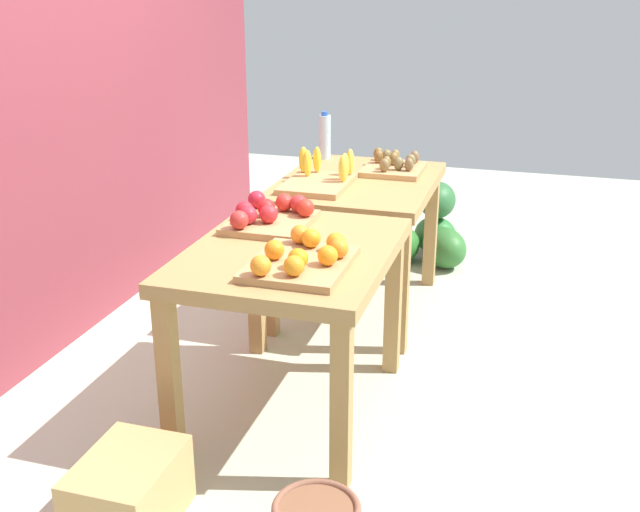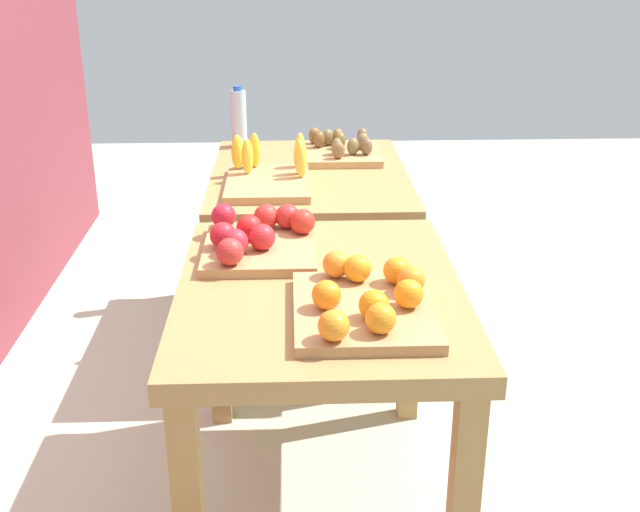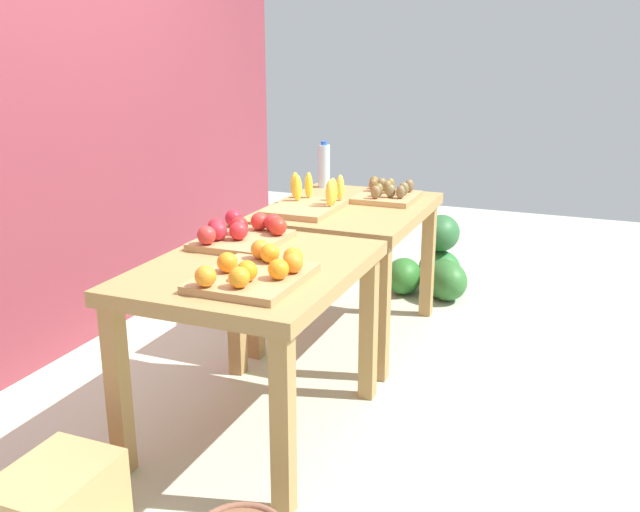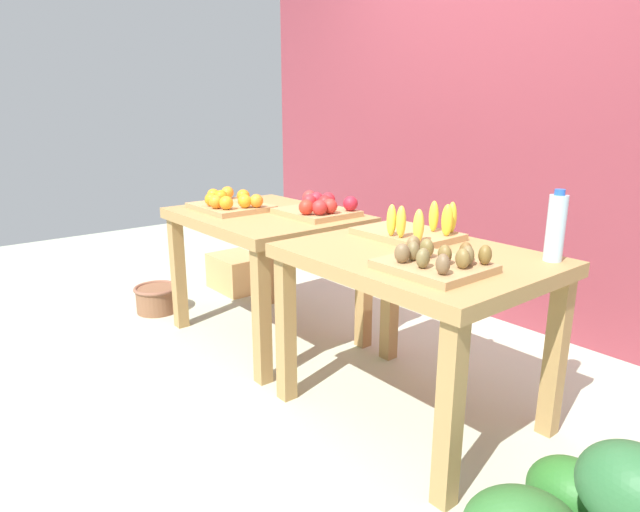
{
  "view_description": "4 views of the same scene",
  "coord_description": "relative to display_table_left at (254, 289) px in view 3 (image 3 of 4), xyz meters",
  "views": [
    {
      "loc": [
        -3.31,
        -0.94,
        1.8
      ],
      "look_at": [
        -0.09,
        0.02,
        0.54
      ],
      "focal_mm": 42.91,
      "sensor_mm": 36.0,
      "label": 1
    },
    {
      "loc": [
        -2.6,
        0.08,
        1.67
      ],
      "look_at": [
        0.02,
        -0.02,
        0.59
      ],
      "focal_mm": 44.7,
      "sensor_mm": 36.0,
      "label": 2
    },
    {
      "loc": [
        -2.95,
        -1.26,
        1.59
      ],
      "look_at": [
        0.1,
        -0.02,
        0.6
      ],
      "focal_mm": 39.84,
      "sensor_mm": 36.0,
      "label": 3
    },
    {
      "loc": [
        1.99,
        -1.68,
        1.32
      ],
      "look_at": [
        -0.04,
        -0.02,
        0.61
      ],
      "focal_mm": 30.69,
      "sensor_mm": 36.0,
      "label": 4
    }
  ],
  "objects": [
    {
      "name": "cardboard_produce_box",
      "position": [
        -0.87,
        0.3,
        -0.51
      ],
      "size": [
        0.4,
        0.3,
        0.26
      ],
      "primitive_type": "cube",
      "color": "tan",
      "rests_on": "ground_plane"
    },
    {
      "name": "back_wall",
      "position": [
        0.56,
        1.35,
        0.86
      ],
      "size": [
        4.4,
        0.12,
        3.0
      ],
      "primitive_type": "cube",
      "color": "brown",
      "rests_on": "ground_plane"
    },
    {
      "name": "watermelon_pile",
      "position": [
        2.01,
        -0.28,
        -0.46
      ],
      "size": [
        0.62,
        0.61,
        0.49
      ],
      "color": "#297132",
      "rests_on": "ground_plane"
    },
    {
      "name": "kiwi_bin",
      "position": [
        1.34,
        -0.15,
        0.14
      ],
      "size": [
        0.36,
        0.32,
        0.1
      ],
      "color": "tan",
      "rests_on": "display_table_right"
    },
    {
      "name": "orange_bin",
      "position": [
        -0.2,
        -0.11,
        0.15
      ],
      "size": [
        0.47,
        0.36,
        0.11
      ],
      "color": "tan",
      "rests_on": "display_table_left"
    },
    {
      "name": "banana_crate",
      "position": [
        0.95,
        0.16,
        0.15
      ],
      "size": [
        0.44,
        0.32,
        0.17
      ],
      "color": "tan",
      "rests_on": "display_table_right"
    },
    {
      "name": "display_table_right",
      "position": [
        1.12,
        0.0,
        0.0
      ],
      "size": [
        1.04,
        0.8,
        0.75
      ],
      "color": "#A47E49",
      "rests_on": "ground_plane"
    },
    {
      "name": "ground_plane",
      "position": [
        0.56,
        0.0,
        -0.64
      ],
      "size": [
        8.0,
        8.0,
        0.0
      ],
      "primitive_type": "plane",
      "color": "#B0BCA2"
    },
    {
      "name": "water_bottle",
      "position": [
        1.54,
        0.31,
        0.24
      ],
      "size": [
        0.07,
        0.07,
        0.28
      ],
      "color": "silver",
      "rests_on": "display_table_right"
    },
    {
      "name": "display_table_left",
      "position": [
        0.0,
        0.0,
        0.0
      ],
      "size": [
        1.04,
        0.8,
        0.75
      ],
      "color": "#A47E49",
      "rests_on": "ground_plane"
    },
    {
      "name": "apple_bin",
      "position": [
        0.25,
        0.19,
        0.15
      ],
      "size": [
        0.41,
        0.36,
        0.11
      ],
      "color": "tan",
      "rests_on": "display_table_left"
    }
  ]
}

